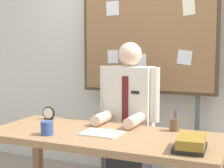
{
  "coord_description": "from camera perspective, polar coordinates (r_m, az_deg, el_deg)",
  "views": [
    {
      "loc": [
        1.05,
        -2.22,
        1.36
      ],
      "look_at": [
        0.0,
        0.17,
        1.09
      ],
      "focal_mm": 54.62,
      "sensor_mm": 36.0,
      "label": 1
    }
  ],
  "objects": [
    {
      "name": "open_notebook",
      "position": [
        2.52,
        -1.65,
        -8.23
      ],
      "size": [
        0.29,
        0.22,
        0.01
      ],
      "primitive_type": "cube",
      "rotation": [
        0.0,
        0.0,
        -0.02
      ],
      "color": "white",
      "rests_on": "desk"
    },
    {
      "name": "coffee_mug",
      "position": [
        2.53,
        -10.83,
        -7.25
      ],
      "size": [
        0.09,
        0.09,
        0.1
      ],
      "primitive_type": "cylinder",
      "color": "#334C8C",
      "rests_on": "desk"
    },
    {
      "name": "person",
      "position": [
        3.05,
        2.89,
        -7.32
      ],
      "size": [
        0.55,
        0.56,
        1.41
      ],
      "color": "#2D2D33",
      "rests_on": "ground_plane"
    },
    {
      "name": "desk",
      "position": [
        2.56,
        -1.53,
        -10.19
      ],
      "size": [
        1.74,
        0.73,
        0.74
      ],
      "color": "#9E754C",
      "rests_on": "ground_plane"
    },
    {
      "name": "desk_clock",
      "position": [
        3.06,
        -10.54,
        -4.89
      ],
      "size": [
        0.11,
        0.04,
        0.11
      ],
      "color": "black",
      "rests_on": "desk"
    },
    {
      "name": "bulletin_board",
      "position": [
        3.43,
        5.89,
        8.06
      ],
      "size": [
        1.39,
        0.09,
        2.11
      ],
      "color": "#4C3823",
      "rests_on": "ground_plane"
    },
    {
      "name": "pen_holder",
      "position": [
        2.64,
        10.39,
        -6.71
      ],
      "size": [
        0.07,
        0.07,
        0.16
      ],
      "color": "brown",
      "rests_on": "desk"
    },
    {
      "name": "back_wall",
      "position": [
        3.62,
        6.86,
        5.8
      ],
      "size": [
        6.4,
        0.08,
        2.7
      ],
      "primitive_type": "cube",
      "color": "silver",
      "rests_on": "ground_plane"
    },
    {
      "name": "book_stack",
      "position": [
        2.17,
        13.02,
        -9.66
      ],
      "size": [
        0.2,
        0.28,
        0.09
      ],
      "color": "#262626",
      "rests_on": "desk"
    }
  ]
}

